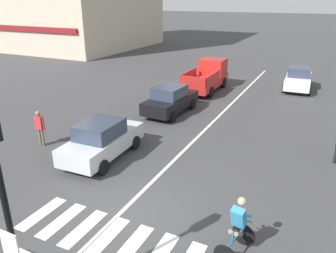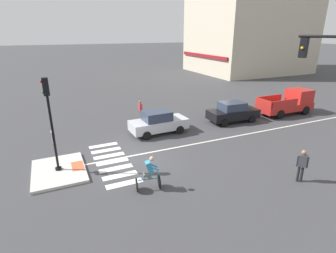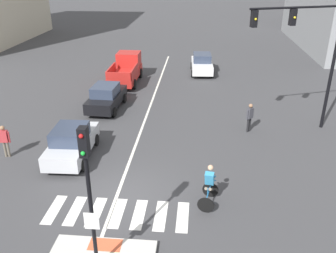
{
  "view_description": "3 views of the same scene",
  "coord_description": "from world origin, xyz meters",
  "px_view_note": "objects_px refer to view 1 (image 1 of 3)",
  "views": [
    {
      "loc": [
        4.89,
        -7.24,
        6.36
      ],
      "look_at": [
        -1.25,
        5.41,
        0.84
      ],
      "focal_mm": 35.31,
      "sensor_mm": 36.0,
      "label": 1
    },
    {
      "loc": [
        13.52,
        -3.83,
        6.93
      ],
      "look_at": [
        -1.04,
        2.76,
        1.19
      ],
      "focal_mm": 28.42,
      "sensor_mm": 36.0,
      "label": 2
    },
    {
      "loc": [
        2.93,
        -12.04,
        8.77
      ],
      "look_at": [
        1.48,
        3.97,
        1.37
      ],
      "focal_mm": 38.36,
      "sensor_mm": 36.0,
      "label": 3
    }
  ],
  "objects_px": {
    "pickup_truck_red_westbound_distant": "(208,76)",
    "cyclist": "(237,227)",
    "car_silver_westbound_near": "(102,140)",
    "pedestrian_at_curb_left": "(40,126)",
    "signal_pole": "(3,196)",
    "car_black_westbound_far": "(170,100)",
    "car_white_eastbound_distant": "(298,79)"
  },
  "relations": [
    {
      "from": "car_silver_westbound_near",
      "to": "car_black_westbound_far",
      "type": "height_order",
      "value": "same"
    },
    {
      "from": "car_silver_westbound_near",
      "to": "car_black_westbound_far",
      "type": "relative_size",
      "value": 1.0
    },
    {
      "from": "car_black_westbound_far",
      "to": "car_white_eastbound_distant",
      "type": "bearing_deg",
      "value": 55.52
    },
    {
      "from": "signal_pole",
      "to": "pickup_truck_red_westbound_distant",
      "type": "relative_size",
      "value": 0.94
    },
    {
      "from": "car_black_westbound_far",
      "to": "car_white_eastbound_distant",
      "type": "xyz_separation_m",
      "value": [
        6.12,
        8.92,
        0.0
      ]
    },
    {
      "from": "pedestrian_at_curb_left",
      "to": "car_white_eastbound_distant",
      "type": "bearing_deg",
      "value": 58.77
    },
    {
      "from": "cyclist",
      "to": "pedestrian_at_curb_left",
      "type": "distance_m",
      "value": 10.24
    },
    {
      "from": "pickup_truck_red_westbound_distant",
      "to": "car_black_westbound_far",
      "type": "bearing_deg",
      "value": -91.42
    },
    {
      "from": "signal_pole",
      "to": "pedestrian_at_curb_left",
      "type": "xyz_separation_m",
      "value": [
        -6.35,
        6.66,
        -2.04
      ]
    },
    {
      "from": "car_white_eastbound_distant",
      "to": "pedestrian_at_curb_left",
      "type": "distance_m",
      "value": 18.24
    },
    {
      "from": "car_silver_westbound_near",
      "to": "pedestrian_at_curb_left",
      "type": "distance_m",
      "value": 3.26
    },
    {
      "from": "car_black_westbound_far",
      "to": "pedestrian_at_curb_left",
      "type": "distance_m",
      "value": 7.47
    },
    {
      "from": "cyclist",
      "to": "pickup_truck_red_westbound_distant",
      "type": "bearing_deg",
      "value": 112.14
    },
    {
      "from": "pickup_truck_red_westbound_distant",
      "to": "cyclist",
      "type": "height_order",
      "value": "pickup_truck_red_westbound_distant"
    },
    {
      "from": "car_white_eastbound_distant",
      "to": "car_silver_westbound_near",
      "type": "bearing_deg",
      "value": -112.04
    },
    {
      "from": "signal_pole",
      "to": "pedestrian_at_curb_left",
      "type": "bearing_deg",
      "value": 133.63
    },
    {
      "from": "pickup_truck_red_westbound_distant",
      "to": "cyclist",
      "type": "distance_m",
      "value": 16.81
    },
    {
      "from": "pedestrian_at_curb_left",
      "to": "cyclist",
      "type": "bearing_deg",
      "value": -16.47
    },
    {
      "from": "pedestrian_at_curb_left",
      "to": "signal_pole",
      "type": "bearing_deg",
      "value": -46.37
    },
    {
      "from": "car_silver_westbound_near",
      "to": "pickup_truck_red_westbound_distant",
      "type": "xyz_separation_m",
      "value": [
        0.24,
        12.43,
        0.17
      ]
    },
    {
      "from": "signal_pole",
      "to": "car_white_eastbound_distant",
      "type": "height_order",
      "value": "signal_pole"
    },
    {
      "from": "car_white_eastbound_distant",
      "to": "pickup_truck_red_westbound_distant",
      "type": "relative_size",
      "value": 0.82
    },
    {
      "from": "car_silver_westbound_near",
      "to": "cyclist",
      "type": "bearing_deg",
      "value": -25.57
    },
    {
      "from": "car_silver_westbound_near",
      "to": "pickup_truck_red_westbound_distant",
      "type": "height_order",
      "value": "pickup_truck_red_westbound_distant"
    },
    {
      "from": "car_white_eastbound_distant",
      "to": "cyclist",
      "type": "xyz_separation_m",
      "value": [
        0.36,
        -18.5,
        0.06
      ]
    },
    {
      "from": "car_silver_westbound_near",
      "to": "pickup_truck_red_westbound_distant",
      "type": "bearing_deg",
      "value": 88.89
    },
    {
      "from": "cyclist",
      "to": "pedestrian_at_curb_left",
      "type": "bearing_deg",
      "value": 163.53
    },
    {
      "from": "signal_pole",
      "to": "pickup_truck_red_westbound_distant",
      "type": "distance_m",
      "value": 19.65
    },
    {
      "from": "pickup_truck_red_westbound_distant",
      "to": "signal_pole",
      "type": "bearing_deg",
      "value": -81.57
    },
    {
      "from": "pedestrian_at_curb_left",
      "to": "car_black_westbound_far",
      "type": "bearing_deg",
      "value": 63.48
    },
    {
      "from": "car_silver_westbound_near",
      "to": "cyclist",
      "type": "height_order",
      "value": "cyclist"
    },
    {
      "from": "car_black_westbound_far",
      "to": "pickup_truck_red_westbound_distant",
      "type": "bearing_deg",
      "value": 88.58
    }
  ]
}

